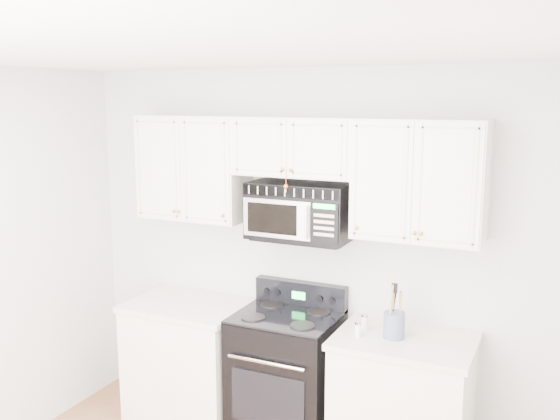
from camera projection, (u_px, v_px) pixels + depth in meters
The scene contains 9 objects.
room at pixel (161, 339), 2.88m from camera, with size 3.51×3.51×2.61m.
base_cabinet_left at pixel (191, 366), 4.65m from camera, with size 0.86×0.65×0.92m.
base_cabinet_right at pixel (402, 410), 3.98m from camera, with size 0.86×0.65×0.92m.
range at pixel (287, 376), 4.34m from camera, with size 0.69×0.63×1.10m.
upper_cabinets at pixel (298, 168), 4.18m from camera, with size 2.44×0.37×0.75m.
microwave at pixel (300, 211), 4.21m from camera, with size 0.69×0.40×0.38m.
utensil_crock at pixel (394, 324), 3.87m from camera, with size 0.13×0.13×0.35m.
shaker_salt at pixel (358, 329), 3.90m from camera, with size 0.04×0.04×0.10m.
shaker_pepper at pixel (365, 322), 4.01m from camera, with size 0.05×0.05×0.11m.
Camera 1 is at (1.65, -2.24, 2.41)m, focal length 40.00 mm.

